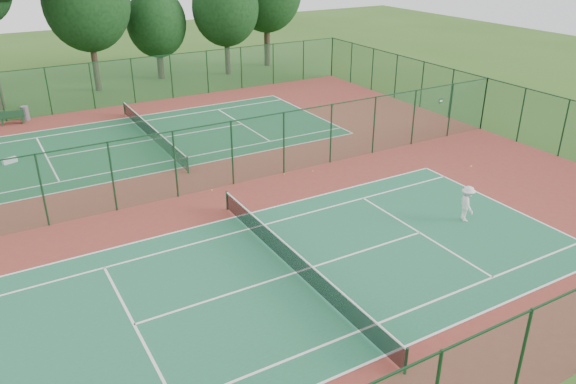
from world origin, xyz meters
The scene contains 18 objects.
ground centered at (0.00, 0.00, 0.00)m, with size 120.00×120.00×0.00m, color #30561B.
red_pad centered at (0.00, 0.00, 0.01)m, with size 40.00×36.00×0.01m, color maroon.
court_near centered at (0.00, -9.00, 0.01)m, with size 23.77×10.97×0.01m, color #206746.
court_far centered at (0.00, 9.00, 0.01)m, with size 23.77×10.97×0.01m, color #1B5633.
fence_north centered at (0.00, 18.00, 1.76)m, with size 40.00×0.09×3.50m.
fence_south centered at (0.00, -18.00, 1.76)m, with size 40.00×0.09×3.50m.
fence_east centered at (20.00, 0.00, 1.76)m, with size 0.09×36.00×3.50m.
fence_divider centered at (0.00, 0.00, 1.76)m, with size 40.00×0.09×3.50m.
tennis_net_near centered at (0.00, -9.00, 0.54)m, with size 0.10×12.90×0.97m.
tennis_net_far centered at (0.00, 9.00, 0.54)m, with size 0.10×12.90×0.97m.
player_near centered at (9.01, -9.15, 0.87)m, with size 1.10×0.63×1.71m, color silver.
trash_bin centered at (-6.43, 17.60, 0.51)m, with size 0.55×0.55×0.99m, color gray.
bench centered at (-7.37, 16.93, 0.53)m, with size 1.69×0.72×1.01m.
kit_bag centered at (-8.37, 9.19, 0.16)m, with size 0.79×0.30×0.30m, color silver.
stray_ball_a centered at (6.09, -0.66, 0.04)m, with size 0.07×0.07×0.07m, color yellow.
stray_ball_b centered at (4.50, -0.24, 0.04)m, with size 0.07×0.07×0.07m, color yellow.
stray_ball_c centered at (0.20, -0.24, 0.05)m, with size 0.07×0.07×0.07m, color yellow.
evergreen_row centered at (0.50, 24.25, 0.00)m, with size 39.00×5.00×12.00m, color black, non-canonical shape.
Camera 1 is at (-9.60, -24.92, 12.08)m, focal length 35.00 mm.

